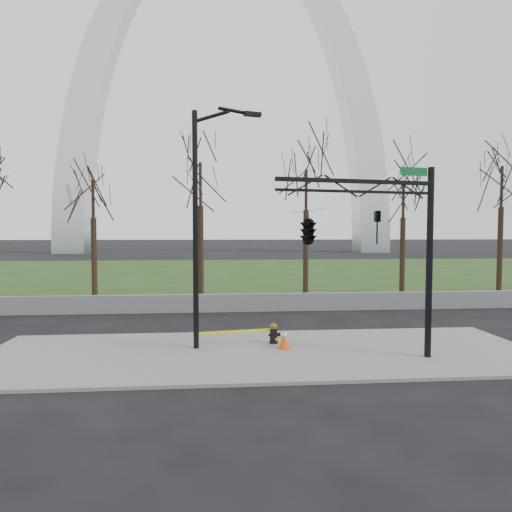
{
  "coord_description": "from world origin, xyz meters",
  "views": [
    {
      "loc": [
        -1.42,
        -14.21,
        3.98
      ],
      "look_at": [
        -0.06,
        2.0,
        3.13
      ],
      "focal_mm": 31.0,
      "sensor_mm": 36.0,
      "label": 1
    }
  ],
  "objects": [
    {
      "name": "traffic_cone",
      "position": [
        0.73,
        0.31,
        0.44
      ],
      "size": [
        0.45,
        0.45,
        0.69
      ],
      "rotation": [
        0.0,
        0.0,
        -0.34
      ],
      "color": "#F4410C",
      "rests_on": "sidewalk"
    },
    {
      "name": "street_light",
      "position": [
        -1.98,
        0.69,
        4.69
      ],
      "size": [
        2.35,
        0.74,
        8.21
      ],
      "rotation": [
        0.0,
        0.0,
        0.24
      ],
      "color": "black",
      "rests_on": "ground"
    },
    {
      "name": "caution_tape",
      "position": [
        -0.52,
        0.81,
        0.52
      ],
      "size": [
        2.94,
        0.76,
        0.4
      ],
      "color": "yellow",
      "rests_on": "ground"
    },
    {
      "name": "sidewalk",
      "position": [
        0.0,
        0.0,
        0.05
      ],
      "size": [
        18.0,
        6.0,
        0.1
      ],
      "primitive_type": "cube",
      "color": "slate",
      "rests_on": "ground"
    },
    {
      "name": "guardrail",
      "position": [
        0.0,
        8.0,
        0.45
      ],
      "size": [
        60.0,
        0.3,
        0.9
      ],
      "primitive_type": "cube",
      "color": "#59595B",
      "rests_on": "ground"
    },
    {
      "name": "traffic_signal_mast",
      "position": [
        1.9,
        -1.56,
        4.15
      ],
      "size": [
        5.05,
        2.54,
        6.0
      ],
      "rotation": [
        0.0,
        0.0,
        0.16
      ],
      "color": "black",
      "rests_on": "ground"
    },
    {
      "name": "tree_row",
      "position": [
        3.71,
        12.0,
        4.4
      ],
      "size": [
        53.42,
        4.0,
        8.81
      ],
      "color": "black",
      "rests_on": "ground"
    },
    {
      "name": "grass_strip",
      "position": [
        0.0,
        30.0,
        0.03
      ],
      "size": [
        120.0,
        40.0,
        0.06
      ],
      "primitive_type": "cube",
      "color": "#183714",
      "rests_on": "ground"
    },
    {
      "name": "fire_hydrant",
      "position": [
        0.5,
        1.06,
        0.45
      ],
      "size": [
        0.47,
        0.31,
        0.76
      ],
      "rotation": [
        0.0,
        0.0,
        -0.17
      ],
      "color": "black",
      "rests_on": "sidewalk"
    },
    {
      "name": "ground",
      "position": [
        0.0,
        0.0,
        0.0
      ],
      "size": [
        500.0,
        500.0,
        0.0
      ],
      "primitive_type": "plane",
      "color": "black",
      "rests_on": "ground"
    },
    {
      "name": "gateway_arch",
      "position": [
        0.0,
        75.0,
        32.5
      ],
      "size": [
        66.0,
        6.0,
        65.0
      ],
      "primitive_type": null,
      "color": "silver",
      "rests_on": "ground"
    }
  ]
}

